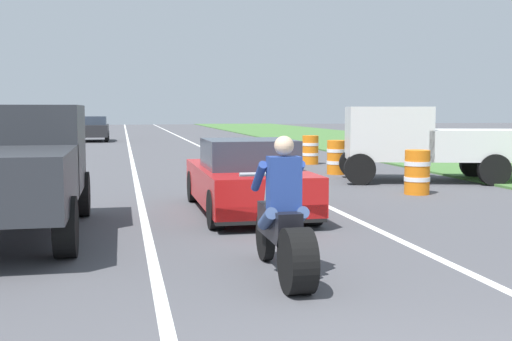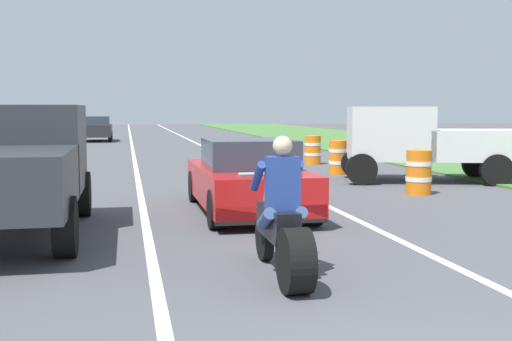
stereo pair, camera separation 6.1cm
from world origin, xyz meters
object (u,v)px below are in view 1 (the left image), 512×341
at_px(pickup_truck_left_lane_dark_grey, 13,163).
at_px(distant_car_far_ahead, 93,128).
at_px(construction_barrel_nearest, 417,172).
at_px(motorcycle_with_rider, 284,227).
at_px(pickup_truck_right_shoulder_white, 423,140).
at_px(construction_barrel_mid, 336,157).
at_px(construction_barrel_far, 310,150).
at_px(sports_car_red, 247,179).

relative_size(pickup_truck_left_lane_dark_grey, distant_car_far_ahead, 1.20).
bearing_deg(construction_barrel_nearest, motorcycle_with_rider, -125.89).
relative_size(pickup_truck_left_lane_dark_grey, pickup_truck_right_shoulder_white, 0.93).
distance_m(construction_barrel_mid, construction_barrel_far, 3.53).
bearing_deg(motorcycle_with_rider, pickup_truck_left_lane_dark_grey, 136.19).
height_order(pickup_truck_left_lane_dark_grey, pickup_truck_right_shoulder_white, same).
bearing_deg(construction_barrel_mid, pickup_truck_right_shoulder_white, -55.43).
bearing_deg(construction_barrel_far, construction_barrel_nearest, -89.54).
bearing_deg(sports_car_red, motorcycle_with_rider, -95.92).
height_order(pickup_truck_right_shoulder_white, construction_barrel_mid, pickup_truck_right_shoulder_white).
height_order(construction_barrel_mid, distant_car_far_ahead, distant_car_far_ahead).
xyz_separation_m(construction_barrel_far, distant_car_far_ahead, (-8.11, 18.40, 0.27)).
relative_size(motorcycle_with_rider, construction_barrel_nearest, 2.21).
bearing_deg(motorcycle_with_rider, construction_barrel_mid, 68.53).
bearing_deg(sports_car_red, pickup_truck_right_shoulder_white, 37.37).
bearing_deg(pickup_truck_left_lane_dark_grey, distant_car_far_ahead, 90.15).
distance_m(motorcycle_with_rider, construction_barrel_mid, 12.13).
bearing_deg(pickup_truck_right_shoulder_white, sports_car_red, -142.63).
bearing_deg(pickup_truck_left_lane_dark_grey, pickup_truck_right_shoulder_white, 31.42).
bearing_deg(pickup_truck_right_shoulder_white, motorcycle_with_rider, -123.97).
distance_m(construction_barrel_nearest, construction_barrel_mid, 4.75).
height_order(motorcycle_with_rider, distant_car_far_ahead, motorcycle_with_rider).
distance_m(pickup_truck_left_lane_dark_grey, pickup_truck_right_shoulder_white, 11.02).
relative_size(pickup_truck_right_shoulder_white, construction_barrel_mid, 5.14).
bearing_deg(pickup_truck_left_lane_dark_grey, motorcycle_with_rider, -43.81).
bearing_deg(distant_car_far_ahead, construction_barrel_far, -66.20).
relative_size(motorcycle_with_rider, pickup_truck_right_shoulder_white, 0.43).
bearing_deg(construction_barrel_nearest, pickup_truck_right_shoulder_white, 61.73).
bearing_deg(distant_car_far_ahead, pickup_truck_left_lane_dark_grey, -89.85).
bearing_deg(motorcycle_with_rider, sports_car_red, 84.08).
xyz_separation_m(construction_barrel_nearest, construction_barrel_far, (-0.07, 8.26, 0.00)).
relative_size(sports_car_red, construction_barrel_mid, 4.30).
relative_size(motorcycle_with_rider, construction_barrel_mid, 2.21).
height_order(pickup_truck_left_lane_dark_grey, construction_barrel_nearest, pickup_truck_left_lane_dark_grey).
relative_size(construction_barrel_nearest, construction_barrel_far, 1.00).
relative_size(sports_car_red, pickup_truck_right_shoulder_white, 0.84).
bearing_deg(sports_car_red, distant_car_far_ahead, 97.85).
bearing_deg(motorcycle_with_rider, distant_car_far_ahead, 95.91).
bearing_deg(construction_barrel_far, motorcycle_with_rider, -107.52).
height_order(pickup_truck_right_shoulder_white, distant_car_far_ahead, pickup_truck_right_shoulder_white).
relative_size(sports_car_red, construction_barrel_far, 4.30).
bearing_deg(pickup_truck_right_shoulder_white, construction_barrel_mid, 124.57).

